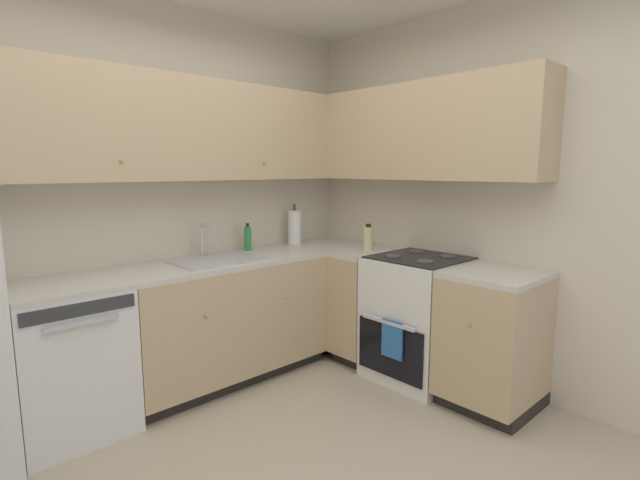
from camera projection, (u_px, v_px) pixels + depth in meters
name	position (u px, v px, depth m)	size (l,w,h in m)	color
wall_back	(140.00, 199.00, 3.19)	(3.63, 0.05, 2.64)	beige
wall_right	(499.00, 199.00, 3.18)	(0.05, 3.40, 2.64)	beige
dishwasher	(69.00, 361.00, 2.69)	(0.60, 0.63, 0.85)	white
lower_cabinets_back	(225.00, 321.00, 3.39)	(1.46, 0.62, 0.85)	tan
countertop_back	(223.00, 262.00, 3.32)	(2.66, 0.60, 0.04)	beige
lower_cabinets_right	(439.00, 326.00, 3.27)	(0.62, 1.49, 0.85)	tan
countertop_right	(441.00, 265.00, 3.20)	(0.60, 1.49, 0.03)	beige
oven_range	(418.00, 317.00, 3.41)	(0.68, 0.62, 1.04)	white
upper_cabinets_back	(187.00, 130.00, 3.17)	(2.34, 0.34, 0.68)	tan
upper_cabinets_right	(409.00, 133.00, 3.45)	(0.32, 2.04, 0.68)	tan
sink	(219.00, 266.00, 3.26)	(0.61, 0.40, 0.10)	#B7B7BC
faucet	(204.00, 237.00, 3.39)	(0.07, 0.16, 0.24)	silver
soap_bottle	(248.00, 238.00, 3.66)	(0.06, 0.06, 0.22)	#338C4C
paper_towel_roll	(295.00, 227.00, 3.95)	(0.11, 0.11, 0.35)	white
oil_bottle	(368.00, 238.00, 3.66)	(0.08, 0.08, 0.21)	beige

